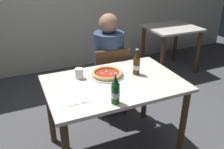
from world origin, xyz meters
TOP-DOWN VIEW (x-y plane):
  - ground_plane at (0.00, 0.00)m, footprint 8.00×8.00m
  - dining_table_main at (0.00, 0.00)m, footprint 1.20×0.80m
  - chair_behind_table at (0.22, 0.61)m, footprint 0.45×0.45m
  - diner_seated at (0.23, 0.66)m, footprint 0.34×0.34m
  - dining_table_background at (1.63, 1.38)m, footprint 0.80×0.70m
  - pizza_margherita_near at (-0.01, 0.14)m, footprint 0.32×0.32m
  - beer_bottle_left at (0.26, 0.07)m, footprint 0.07×0.07m
  - beer_bottle_center at (-0.13, -0.32)m, footprint 0.07×0.07m
  - napkin_with_cutlery at (-0.39, -0.14)m, footprint 0.18×0.19m
  - paper_cup at (-0.26, 0.19)m, footprint 0.07×0.07m

SIDE VIEW (x-z plane):
  - ground_plane at x=0.00m, z-range 0.00..0.00m
  - chair_behind_table at x=0.22m, z-range 0.06..0.91m
  - diner_seated at x=0.23m, z-range -0.02..1.19m
  - dining_table_background at x=1.63m, z-range 0.22..0.97m
  - dining_table_main at x=0.00m, z-range 0.26..1.01m
  - napkin_with_cutlery at x=-0.39m, z-range 0.75..0.76m
  - pizza_margherita_near at x=-0.01m, z-range 0.75..0.79m
  - paper_cup at x=-0.26m, z-range 0.75..0.84m
  - beer_bottle_left at x=0.26m, z-range 0.73..0.98m
  - beer_bottle_center at x=-0.13m, z-range 0.73..0.98m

